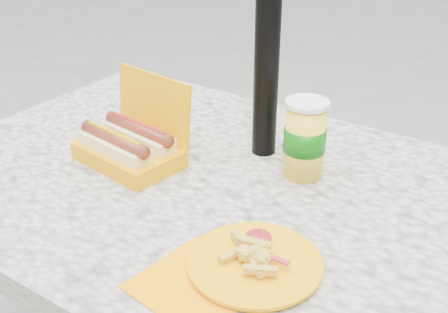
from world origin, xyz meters
The scene contains 4 objects.
picnic_table centered at (0.00, 0.00, 0.64)m, with size 1.20×0.80×0.75m.
hotdog_box centered at (-0.20, -0.03, 0.79)m, with size 0.22×0.18×0.17m.
fries_plate centered at (0.18, -0.18, 0.76)m, with size 0.24×0.27×0.04m.
soda_cup centered at (0.11, 0.12, 0.83)m, with size 0.08×0.08×0.15m.
Camera 1 is at (0.52, -0.76, 1.29)m, focal length 45.00 mm.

